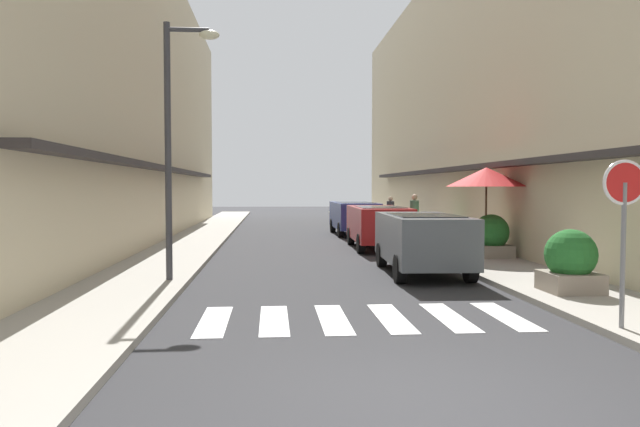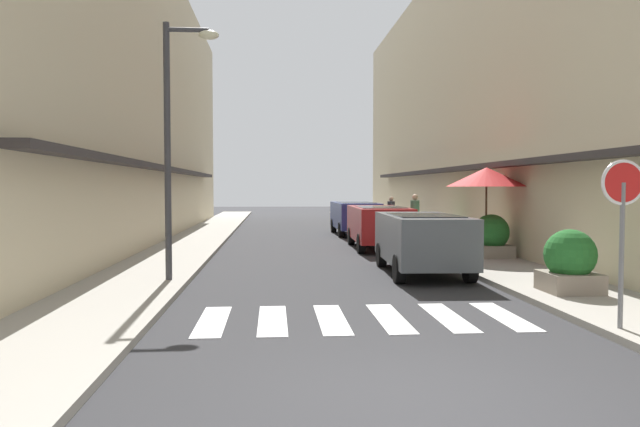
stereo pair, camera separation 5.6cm
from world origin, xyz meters
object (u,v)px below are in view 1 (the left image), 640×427
at_px(parked_car_mid, 379,222).
at_px(street_lamp, 176,124).
at_px(parked_car_near, 422,237).
at_px(pedestrian_walking_near, 414,216).
at_px(cafe_umbrella, 486,177).
at_px(planter_corner, 571,262).
at_px(parked_car_far, 354,214).
at_px(planter_midblock, 491,237).
at_px(pedestrian_walking_far, 390,213).
at_px(planter_far, 437,229).
at_px(round_street_sign, 624,200).

distance_m(parked_car_mid, street_lamp, 9.54).
height_order(parked_car_near, pedestrian_walking_near, pedestrian_walking_near).
bearing_deg(cafe_umbrella, planter_corner, -94.19).
bearing_deg(street_lamp, parked_car_far, 66.70).
bearing_deg(parked_car_near, planter_midblock, 42.65).
bearing_deg(parked_car_mid, planter_midblock, -53.86).
xyz_separation_m(cafe_umbrella, planter_corner, (-0.42, -5.71, -1.72)).
distance_m(planter_midblock, pedestrian_walking_far, 9.94).
bearing_deg(parked_car_far, parked_car_near, -90.00).
xyz_separation_m(parked_car_far, planter_corner, (2.05, -15.43, -0.23)).
bearing_deg(street_lamp, parked_car_near, 11.42).
relative_size(parked_car_mid, planter_corner, 3.67).
bearing_deg(street_lamp, planter_midblock, 23.22).
distance_m(parked_car_far, planter_midblock, 10.05).
relative_size(planter_corner, planter_far, 1.10).
distance_m(parked_car_near, planter_corner, 3.90).
bearing_deg(planter_far, pedestrian_walking_far, 97.37).
xyz_separation_m(parked_car_near, planter_midblock, (2.64, 2.43, -0.23)).
relative_size(round_street_sign, planter_midblock, 1.95).
height_order(parked_car_far, pedestrian_walking_near, pedestrian_walking_near).
bearing_deg(parked_car_far, round_street_sign, -85.90).
height_order(parked_car_far, round_street_sign, round_street_sign).
distance_m(planter_corner, pedestrian_walking_far, 15.63).
height_order(street_lamp, planter_midblock, street_lamp).
distance_m(cafe_umbrella, pedestrian_walking_near, 5.81).
bearing_deg(cafe_umbrella, pedestrian_walking_near, 97.51).
relative_size(parked_car_far, planter_far, 3.96).
distance_m(round_street_sign, planter_corner, 3.25).
bearing_deg(planter_far, parked_car_far, 115.14).
bearing_deg(pedestrian_walking_near, pedestrian_walking_far, -32.52).
bearing_deg(planter_corner, parked_car_far, 97.58).
bearing_deg(parked_car_mid, pedestrian_walking_far, 75.02).
relative_size(parked_car_mid, round_street_sign, 1.85).
xyz_separation_m(parked_car_mid, planter_corner, (2.05, -9.34, -0.23)).
distance_m(parked_car_far, round_street_sign, 18.41).
bearing_deg(planter_midblock, pedestrian_walking_far, 95.53).
distance_m(planter_corner, planter_far, 10.42).
bearing_deg(planter_far, planter_midblock, -86.54).
bearing_deg(cafe_umbrella, planter_far, 91.43).
height_order(cafe_umbrella, pedestrian_walking_near, cafe_umbrella).
xyz_separation_m(parked_car_mid, pedestrian_walking_near, (1.73, 1.96, 0.12)).
relative_size(parked_car_near, street_lamp, 0.77).
relative_size(planter_far, pedestrian_walking_near, 0.63).
relative_size(round_street_sign, planter_corner, 1.99).
relative_size(round_street_sign, street_lamp, 0.43).
distance_m(parked_car_mid, planter_corner, 9.57).
bearing_deg(cafe_umbrella, street_lamp, -156.50).
relative_size(parked_car_far, pedestrian_walking_far, 2.74).
relative_size(cafe_umbrella, planter_corner, 2.13).
distance_m(parked_car_near, parked_car_far, 12.12).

